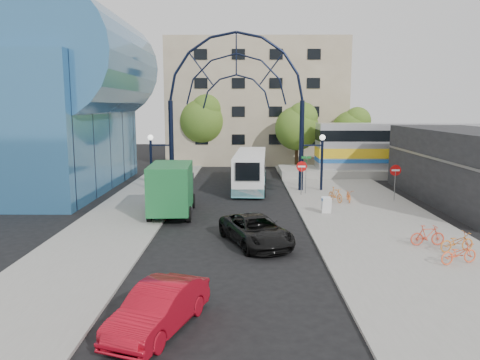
{
  "coord_description": "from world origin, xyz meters",
  "views": [
    {
      "loc": [
        0.55,
        -21.86,
        6.57
      ],
      "look_at": [
        0.34,
        6.0,
        2.16
      ],
      "focal_mm": 35.0,
      "sensor_mm": 36.0,
      "label": 1
    }
  ],
  "objects_px": {
    "gateway_arch": "(236,79)",
    "city_bus": "(250,170)",
    "train_car": "(451,146)",
    "tree_north_a": "(298,126)",
    "do_not_enter_sign": "(395,174)",
    "bike_far_b": "(428,235)",
    "bike_far_c": "(457,242)",
    "stop_sign": "(302,170)",
    "tree_north_b": "(203,118)",
    "red_sedan": "(159,308)",
    "sandwich_board": "(327,203)",
    "tree_north_c": "(353,128)",
    "street_name_sign": "(306,167)",
    "green_truck": "(172,189)",
    "black_suv": "(256,230)",
    "bike_near_a": "(349,196)",
    "bike_far_a": "(459,253)",
    "bike_near_b": "(335,195)"
  },
  "relations": [
    {
      "from": "train_car",
      "to": "tree_north_c",
      "type": "bearing_deg",
      "value": 143.04
    },
    {
      "from": "do_not_enter_sign",
      "to": "tree_north_b",
      "type": "height_order",
      "value": "tree_north_b"
    },
    {
      "from": "city_bus",
      "to": "red_sedan",
      "type": "distance_m",
      "value": 24.63
    },
    {
      "from": "do_not_enter_sign",
      "to": "train_car",
      "type": "xyz_separation_m",
      "value": [
        9.0,
        12.0,
        0.93
      ]
    },
    {
      "from": "street_name_sign",
      "to": "do_not_enter_sign",
      "type": "bearing_deg",
      "value": -24.16
    },
    {
      "from": "black_suv",
      "to": "bike_far_c",
      "type": "bearing_deg",
      "value": -30.34
    },
    {
      "from": "gateway_arch",
      "to": "train_car",
      "type": "distance_m",
      "value": 22.27
    },
    {
      "from": "gateway_arch",
      "to": "black_suv",
      "type": "relative_size",
      "value": 2.71
    },
    {
      "from": "train_car",
      "to": "tree_north_a",
      "type": "bearing_deg",
      "value": 164.2
    },
    {
      "from": "street_name_sign",
      "to": "tree_north_a",
      "type": "relative_size",
      "value": 0.4
    },
    {
      "from": "tree_north_c",
      "to": "red_sedan",
      "type": "relative_size",
      "value": 1.55
    },
    {
      "from": "do_not_enter_sign",
      "to": "bike_far_b",
      "type": "xyz_separation_m",
      "value": [
        -1.84,
        -10.66,
        -1.37
      ]
    },
    {
      "from": "train_car",
      "to": "green_truck",
      "type": "height_order",
      "value": "train_car"
    },
    {
      "from": "tree_north_b",
      "to": "tree_north_c",
      "type": "bearing_deg",
      "value": -7.12
    },
    {
      "from": "bike_far_b",
      "to": "bike_near_b",
      "type": "bearing_deg",
      "value": 9.71
    },
    {
      "from": "red_sedan",
      "to": "bike_far_c",
      "type": "xyz_separation_m",
      "value": [
        12.05,
        7.29,
        -0.12
      ]
    },
    {
      "from": "do_not_enter_sign",
      "to": "train_car",
      "type": "distance_m",
      "value": 15.03
    },
    {
      "from": "black_suv",
      "to": "bike_near_a",
      "type": "bearing_deg",
      "value": 34.39
    },
    {
      "from": "black_suv",
      "to": "bike_near_b",
      "type": "height_order",
      "value": "black_suv"
    },
    {
      "from": "stop_sign",
      "to": "red_sedan",
      "type": "relative_size",
      "value": 0.6
    },
    {
      "from": "tree_north_b",
      "to": "green_truck",
      "type": "height_order",
      "value": "tree_north_b"
    },
    {
      "from": "street_name_sign",
      "to": "tree_north_b",
      "type": "height_order",
      "value": "tree_north_b"
    },
    {
      "from": "black_suv",
      "to": "red_sedan",
      "type": "xyz_separation_m",
      "value": [
        -3.09,
        -8.71,
        -0.01
      ]
    },
    {
      "from": "tree_north_a",
      "to": "green_truck",
      "type": "xyz_separation_m",
      "value": [
        -9.91,
        -19.8,
        -3.01
      ]
    },
    {
      "from": "green_truck",
      "to": "black_suv",
      "type": "height_order",
      "value": "green_truck"
    },
    {
      "from": "city_bus",
      "to": "gateway_arch",
      "type": "bearing_deg",
      "value": -122.56
    },
    {
      "from": "do_not_enter_sign",
      "to": "tree_north_b",
      "type": "bearing_deg",
      "value": 126.74
    },
    {
      "from": "stop_sign",
      "to": "do_not_enter_sign",
      "type": "xyz_separation_m",
      "value": [
        6.2,
        -2.0,
        -0.02
      ]
    },
    {
      "from": "stop_sign",
      "to": "bike_near_a",
      "type": "relative_size",
      "value": 1.59
    },
    {
      "from": "bike_far_a",
      "to": "bike_near_b",
      "type": "bearing_deg",
      "value": -4.83
    },
    {
      "from": "do_not_enter_sign",
      "to": "red_sedan",
      "type": "height_order",
      "value": "do_not_enter_sign"
    },
    {
      "from": "gateway_arch",
      "to": "sandwich_board",
      "type": "xyz_separation_m",
      "value": [
        5.6,
        -8.02,
        -7.81
      ]
    },
    {
      "from": "city_bus",
      "to": "bike_near_a",
      "type": "height_order",
      "value": "city_bus"
    },
    {
      "from": "bike_near_b",
      "to": "bike_far_b",
      "type": "distance_m",
      "value": 10.37
    },
    {
      "from": "sandwich_board",
      "to": "bike_far_b",
      "type": "distance_m",
      "value": 7.53
    },
    {
      "from": "street_name_sign",
      "to": "tree_north_a",
      "type": "xyz_separation_m",
      "value": [
        0.92,
        13.33,
        2.48
      ]
    },
    {
      "from": "black_suv",
      "to": "street_name_sign",
      "type": "bearing_deg",
      "value": 51.01
    },
    {
      "from": "bike_far_b",
      "to": "bike_far_c",
      "type": "bearing_deg",
      "value": -137.29
    },
    {
      "from": "tree_north_b",
      "to": "train_car",
      "type": "bearing_deg",
      "value": -18.36
    },
    {
      "from": "city_bus",
      "to": "bike_far_c",
      "type": "bearing_deg",
      "value": -59.26
    },
    {
      "from": "do_not_enter_sign",
      "to": "tree_north_a",
      "type": "xyz_separation_m",
      "value": [
        -4.88,
        15.93,
        2.63
      ]
    },
    {
      "from": "city_bus",
      "to": "black_suv",
      "type": "xyz_separation_m",
      "value": [
        0.03,
        -15.72,
        -0.81
      ]
    },
    {
      "from": "red_sedan",
      "to": "bike_far_c",
      "type": "height_order",
      "value": "red_sedan"
    },
    {
      "from": "stop_sign",
      "to": "tree_north_a",
      "type": "relative_size",
      "value": 0.36
    },
    {
      "from": "tree_north_a",
      "to": "bike_far_c",
      "type": "xyz_separation_m",
      "value": [
        3.99,
        -27.5,
        -4.04
      ]
    },
    {
      "from": "stop_sign",
      "to": "bike_far_a",
      "type": "bearing_deg",
      "value": -73.05
    },
    {
      "from": "do_not_enter_sign",
      "to": "bike_far_b",
      "type": "distance_m",
      "value": 10.9
    },
    {
      "from": "gateway_arch",
      "to": "tree_north_a",
      "type": "xyz_separation_m",
      "value": [
        6.12,
        11.93,
        -3.95
      ]
    },
    {
      "from": "tree_north_b",
      "to": "bike_far_a",
      "type": "bearing_deg",
      "value": -68.11
    },
    {
      "from": "gateway_arch",
      "to": "city_bus",
      "type": "height_order",
      "value": "gateway_arch"
    }
  ]
}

